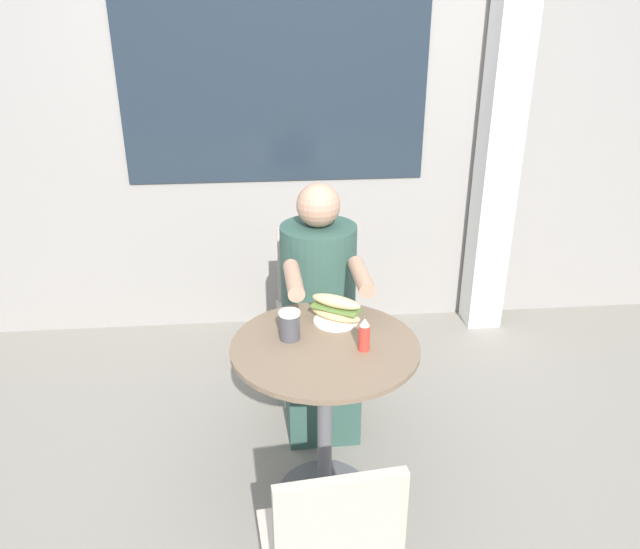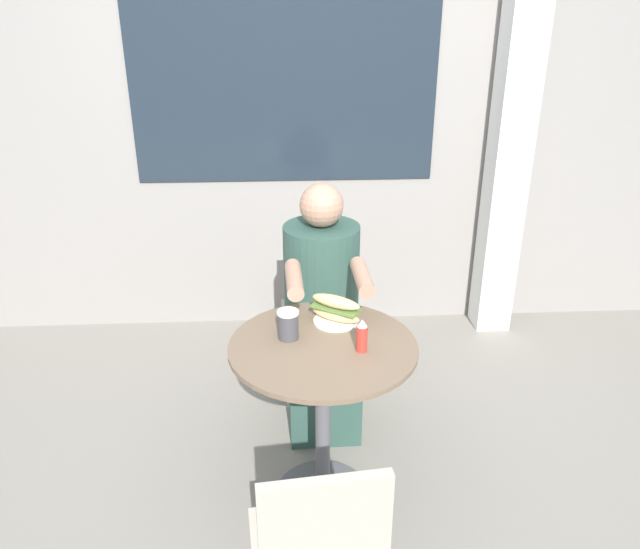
{
  "view_description": "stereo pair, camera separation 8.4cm",
  "coord_description": "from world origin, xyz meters",
  "px_view_note": "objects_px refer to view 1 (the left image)",
  "views": [
    {
      "loc": [
        -0.21,
        -2.05,
        1.97
      ],
      "look_at": [
        0.0,
        0.21,
        0.95
      ],
      "focal_mm": 35.0,
      "sensor_mm": 36.0,
      "label": 1
    },
    {
      "loc": [
        -0.13,
        -2.05,
        1.97
      ],
      "look_at": [
        0.0,
        0.21,
        0.95
      ],
      "focal_mm": 35.0,
      "sensor_mm": 36.0,
      "label": 2
    }
  ],
  "objects_px": {
    "diner_chair": "(313,294)",
    "drink_cup": "(290,325)",
    "sandwich_on_plate": "(336,310)",
    "condiment_bottle": "(364,335)",
    "cafe_table": "(325,388)",
    "seated_diner": "(319,325)"
  },
  "relations": [
    {
      "from": "diner_chair",
      "to": "drink_cup",
      "type": "height_order",
      "value": "diner_chair"
    },
    {
      "from": "sandwich_on_plate",
      "to": "diner_chair",
      "type": "bearing_deg",
      "value": 92.91
    },
    {
      "from": "cafe_table",
      "to": "diner_chair",
      "type": "relative_size",
      "value": 0.86
    },
    {
      "from": "diner_chair",
      "to": "drink_cup",
      "type": "xyz_separation_m",
      "value": [
        -0.16,
        -0.84,
        0.29
      ]
    },
    {
      "from": "diner_chair",
      "to": "condiment_bottle",
      "type": "bearing_deg",
      "value": 95.22
    },
    {
      "from": "diner_chair",
      "to": "sandwich_on_plate",
      "type": "xyz_separation_m",
      "value": [
        0.04,
        -0.72,
        0.28
      ]
    },
    {
      "from": "diner_chair",
      "to": "condiment_bottle",
      "type": "height_order",
      "value": "condiment_bottle"
    },
    {
      "from": "drink_cup",
      "to": "condiment_bottle",
      "type": "xyz_separation_m",
      "value": [
        0.27,
        -0.11,
        0.01
      ]
    },
    {
      "from": "cafe_table",
      "to": "drink_cup",
      "type": "height_order",
      "value": "drink_cup"
    },
    {
      "from": "condiment_bottle",
      "to": "drink_cup",
      "type": "bearing_deg",
      "value": 158.09
    },
    {
      "from": "condiment_bottle",
      "to": "seated_diner",
      "type": "bearing_deg",
      "value": 100.48
    },
    {
      "from": "drink_cup",
      "to": "cafe_table",
      "type": "bearing_deg",
      "value": -23.66
    },
    {
      "from": "drink_cup",
      "to": "condiment_bottle",
      "type": "height_order",
      "value": "condiment_bottle"
    },
    {
      "from": "cafe_table",
      "to": "seated_diner",
      "type": "xyz_separation_m",
      "value": [
        0.03,
        0.55,
        -0.02
      ]
    },
    {
      "from": "sandwich_on_plate",
      "to": "drink_cup",
      "type": "bearing_deg",
      "value": -148.18
    },
    {
      "from": "sandwich_on_plate",
      "to": "condiment_bottle",
      "type": "relative_size",
      "value": 1.63
    },
    {
      "from": "seated_diner",
      "to": "condiment_bottle",
      "type": "bearing_deg",
      "value": 98.77
    },
    {
      "from": "sandwich_on_plate",
      "to": "condiment_bottle",
      "type": "height_order",
      "value": "condiment_bottle"
    },
    {
      "from": "diner_chair",
      "to": "sandwich_on_plate",
      "type": "distance_m",
      "value": 0.78
    },
    {
      "from": "cafe_table",
      "to": "condiment_bottle",
      "type": "height_order",
      "value": "condiment_bottle"
    },
    {
      "from": "cafe_table",
      "to": "diner_chair",
      "type": "distance_m",
      "value": 0.9
    },
    {
      "from": "sandwich_on_plate",
      "to": "seated_diner",
      "type": "bearing_deg",
      "value": 95.01
    }
  ]
}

